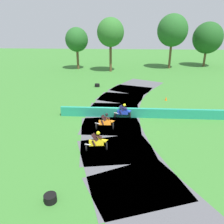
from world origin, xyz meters
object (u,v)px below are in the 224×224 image
(motorcycle_chase_orange, at_px, (106,122))
(tire_stack_near, at_px, (97,85))
(tire_stack_mid_a, at_px, (67,110))
(tire_stack_mid_b, at_px, (50,198))
(motorcycle_trailing_yellow, at_px, (97,142))
(traffic_cone, at_px, (166,99))
(motorcycle_lead_blue, at_px, (124,112))

(motorcycle_chase_orange, relative_size, tire_stack_near, 2.48)
(tire_stack_mid_a, bearing_deg, tire_stack_mid_b, -79.82)
(tire_stack_near, distance_m, tire_stack_mid_b, 21.49)
(tire_stack_mid_a, bearing_deg, motorcycle_chase_orange, -38.11)
(tire_stack_near, bearing_deg, tire_stack_mid_a, -99.78)
(motorcycle_chase_orange, bearing_deg, motorcycle_trailing_yellow, -94.75)
(motorcycle_trailing_yellow, height_order, tire_stack_mid_b, motorcycle_trailing_yellow)
(traffic_cone, bearing_deg, tire_stack_near, 147.68)
(motorcycle_chase_orange, distance_m, traffic_cone, 9.95)
(tire_stack_mid_b, bearing_deg, motorcycle_trailing_yellow, 70.70)
(tire_stack_mid_b, xyz_separation_m, traffic_cone, (8.24, 16.06, 0.02))
(tire_stack_near, bearing_deg, traffic_cone, -32.32)
(motorcycle_chase_orange, height_order, tire_stack_mid_a, motorcycle_chase_orange)
(motorcycle_chase_orange, height_order, motorcycle_trailing_yellow, motorcycle_trailing_yellow)
(motorcycle_chase_orange, bearing_deg, tire_stack_mid_b, -103.60)
(motorcycle_lead_blue, relative_size, motorcycle_trailing_yellow, 1.01)
(motorcycle_chase_orange, relative_size, tire_stack_mid_a, 2.78)
(tire_stack_near, bearing_deg, motorcycle_trailing_yellow, -82.86)
(motorcycle_lead_blue, relative_size, traffic_cone, 3.83)
(motorcycle_lead_blue, xyz_separation_m, tire_stack_mid_b, (-3.45, -10.62, -0.46))
(tire_stack_near, distance_m, tire_stack_mid_a, 10.13)
(tire_stack_mid_b, relative_size, traffic_cone, 1.43)
(motorcycle_lead_blue, xyz_separation_m, traffic_cone, (4.79, 5.44, -0.44))
(motorcycle_lead_blue, bearing_deg, traffic_cone, 48.64)
(traffic_cone, bearing_deg, tire_stack_mid_b, -117.16)
(motorcycle_chase_orange, relative_size, tire_stack_mid_b, 2.68)
(motorcycle_lead_blue, bearing_deg, tire_stack_near, 109.25)
(traffic_cone, bearing_deg, motorcycle_chase_orange, -128.78)
(motorcycle_trailing_yellow, distance_m, tire_stack_near, 16.68)
(motorcycle_lead_blue, relative_size, tire_stack_near, 2.49)
(motorcycle_lead_blue, bearing_deg, tire_stack_mid_a, 170.93)
(tire_stack_near, distance_m, traffic_cone, 10.16)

